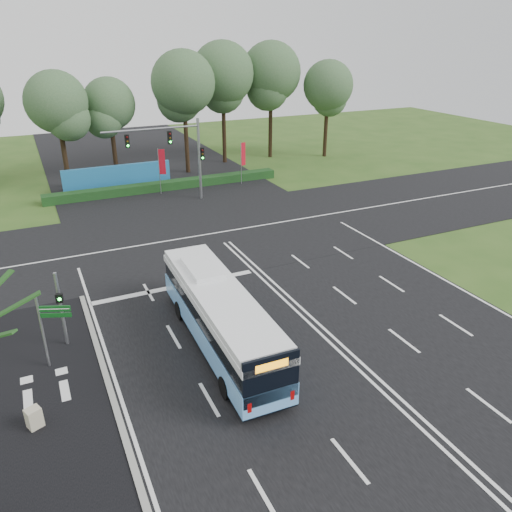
% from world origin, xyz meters
% --- Properties ---
extents(ground, '(120.00, 120.00, 0.00)m').
position_xyz_m(ground, '(0.00, 0.00, 0.00)').
color(ground, '#2E501A').
rests_on(ground, ground).
extents(road_main, '(20.00, 120.00, 0.04)m').
position_xyz_m(road_main, '(0.00, 0.00, 0.02)').
color(road_main, black).
rests_on(road_main, ground).
extents(road_cross, '(120.00, 14.00, 0.05)m').
position_xyz_m(road_cross, '(0.00, 12.00, 0.03)').
color(road_cross, black).
rests_on(road_cross, ground).
extents(bike_path, '(5.00, 18.00, 0.06)m').
position_xyz_m(bike_path, '(-12.50, -3.00, 0.03)').
color(bike_path, black).
rests_on(bike_path, ground).
extents(kerb_strip, '(0.25, 18.00, 0.12)m').
position_xyz_m(kerb_strip, '(-10.10, -3.00, 0.06)').
color(kerb_strip, gray).
rests_on(kerb_strip, ground).
extents(city_bus, '(2.59, 11.18, 3.19)m').
position_xyz_m(city_bus, '(-4.77, -1.63, 1.61)').
color(city_bus, '#6AB0F6').
rests_on(city_bus, ground).
extents(pedestrian_signal, '(0.35, 0.43, 3.79)m').
position_xyz_m(pedestrian_signal, '(-11.32, 1.48, 2.07)').
color(pedestrian_signal, gray).
rests_on(pedestrian_signal, ground).
extents(street_sign, '(1.30, 0.59, 3.56)m').
position_xyz_m(street_sign, '(-11.94, -0.06, 2.27)').
color(street_sign, gray).
rests_on(street_sign, ground).
extents(utility_cabinet, '(0.65, 0.61, 0.87)m').
position_xyz_m(utility_cabinet, '(-12.99, -3.69, 0.44)').
color(utility_cabinet, '#BFB69A').
rests_on(utility_cabinet, ground).
extents(banner_flag_mid, '(0.60, 0.24, 4.20)m').
position_xyz_m(banner_flag_mid, '(-0.68, 23.24, 2.76)').
color(banner_flag_mid, gray).
rests_on(banner_flag_mid, ground).
extents(banner_flag_right, '(0.57, 0.26, 4.09)m').
position_xyz_m(banner_flag_right, '(7.31, 23.34, 2.69)').
color(banner_flag_right, gray).
rests_on(banner_flag_right, ground).
extents(traffic_light_gantry, '(8.41, 0.28, 7.00)m').
position_xyz_m(traffic_light_gantry, '(0.21, 20.50, 4.66)').
color(traffic_light_gantry, gray).
rests_on(traffic_light_gantry, ground).
extents(hedge, '(22.00, 1.20, 0.80)m').
position_xyz_m(hedge, '(0.00, 24.50, 0.40)').
color(hedge, '#123313').
rests_on(hedge, ground).
extents(blue_hoarding, '(10.00, 0.30, 2.20)m').
position_xyz_m(blue_hoarding, '(-4.00, 27.00, 1.10)').
color(blue_hoarding, '#1E6AA4').
rests_on(blue_hoarding, ground).
extents(eucalyptus_row, '(48.16, 9.69, 12.94)m').
position_xyz_m(eucalyptus_row, '(2.58, 31.28, 8.59)').
color(eucalyptus_row, black).
rests_on(eucalyptus_row, ground).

